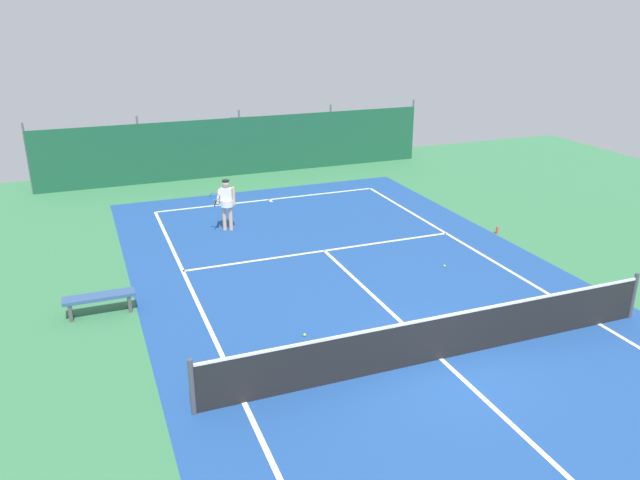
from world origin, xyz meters
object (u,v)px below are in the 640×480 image
object	(u,v)px
tennis_ball_midcourt	(305,335)
water_bottle	(497,230)
tennis_player	(226,201)
courtside_bench	(99,300)
tennis_net	(442,337)
parked_car	(249,138)
tennis_ball_near_player	(444,266)

from	to	relation	value
tennis_ball_midcourt	water_bottle	distance (m)	8.77
tennis_player	courtside_bench	distance (m)	6.22
tennis_ball_midcourt	water_bottle	bearing A→B (deg)	26.54
tennis_net	courtside_bench	distance (m)	7.80
parked_car	water_bottle	xyz separation A→B (m)	(4.32, -13.38, -0.72)
tennis_player	parked_car	size ratio (longest dim) A/B	0.37
tennis_net	parked_car	distance (m)	19.23
tennis_ball_near_player	tennis_net	bearing A→B (deg)	-122.67
tennis_net	parked_car	world-z (taller)	parked_car
tennis_net	tennis_ball_midcourt	bearing A→B (deg)	140.07
tennis_ball_near_player	parked_car	bearing A→B (deg)	95.13
tennis_player	tennis_ball_near_player	bearing A→B (deg)	155.74
tennis_ball_midcourt	courtside_bench	world-z (taller)	courtside_bench
tennis_ball_midcourt	parked_car	xyz separation A→B (m)	(3.53, 17.30, 0.81)
parked_car	tennis_ball_near_player	bearing A→B (deg)	101.81
parked_car	water_bottle	size ratio (longest dim) A/B	18.25
tennis_player	tennis_ball_midcourt	xyz separation A→B (m)	(-0.06, -7.32, -0.93)
tennis_player	parked_car	distance (m)	10.56
tennis_net	water_bottle	world-z (taller)	tennis_net
tennis_player	courtside_bench	xyz separation A→B (m)	(-4.12, -4.63, -0.59)
tennis_player	tennis_ball_midcourt	world-z (taller)	tennis_player
tennis_ball_near_player	tennis_ball_midcourt	size ratio (longest dim) A/B	1.00
tennis_ball_midcourt	courtside_bench	size ratio (longest dim) A/B	0.04
tennis_ball_midcourt	courtside_bench	xyz separation A→B (m)	(-4.05, 2.70, 0.34)
tennis_player	tennis_ball_midcourt	size ratio (longest dim) A/B	24.85
tennis_ball_near_player	tennis_ball_midcourt	world-z (taller)	same
tennis_net	parked_car	size ratio (longest dim) A/B	2.31
tennis_player	tennis_ball_midcourt	bearing A→B (deg)	111.95
tennis_ball_near_player	water_bottle	size ratio (longest dim) A/B	0.28
tennis_player	water_bottle	bearing A→B (deg)	178.79
water_bottle	tennis_ball_midcourt	bearing A→B (deg)	-153.46
courtside_bench	water_bottle	bearing A→B (deg)	5.86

